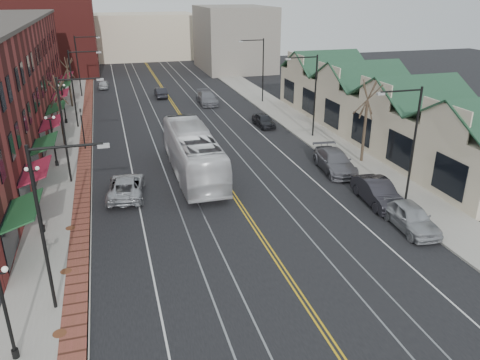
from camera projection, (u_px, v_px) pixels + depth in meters
ground at (284, 272)px, 24.99m from camera, size 160.00×160.00×0.00m
sidewalk_left at (67, 165)px, 39.67m from camera, size 4.00×120.00×0.15m
sidewalk_right at (326, 142)px, 45.78m from camera, size 4.00×120.00×0.15m
building_right at (382, 115)px, 46.46m from camera, size 8.00×36.00×4.60m
backdrop_left at (53, 32)px, 80.43m from camera, size 14.00×18.00×14.00m
backdrop_mid at (141, 36)px, 98.79m from camera, size 22.00×14.00×9.00m
backdrop_right at (234, 38)px, 84.45m from camera, size 12.00×16.00×11.00m
streetlight_l_0 at (50, 213)px, 20.26m from camera, size 3.33×0.25×8.00m
streetlight_l_1 at (69, 120)px, 34.47m from camera, size 3.33×0.25×8.00m
streetlight_l_2 at (76, 81)px, 48.69m from camera, size 3.33×0.25×8.00m
streetlight_l_3 at (81, 60)px, 62.90m from camera, size 3.33×0.25×8.00m
streetlight_r_0 at (410, 134)px, 31.21m from camera, size 3.33×0.25×8.00m
streetlight_r_1 at (311, 88)px, 45.42m from camera, size 3.33×0.25×8.00m
streetlight_r_2 at (260, 64)px, 59.64m from camera, size 3.33×0.25×8.00m
lamppost_l_0 at (7, 316)px, 18.22m from camera, size 0.84×0.28×4.27m
lamppost_l_1 at (38, 201)px, 28.00m from camera, size 0.84×0.28×4.27m
lamppost_l_2 at (54, 142)px, 38.66m from camera, size 0.84×0.28×4.27m
lamppost_l_3 at (64, 104)px, 51.10m from camera, size 0.84×0.28×4.27m
tree_left_near at (60, 110)px, 43.57m from camera, size 1.78×1.37×6.48m
tree_left_far at (69, 81)px, 57.87m from camera, size 1.66×1.28×6.02m
tree_right_mid at (365, 120)px, 39.17m from camera, size 1.90×1.46×6.93m
manhole_near at (60, 333)px, 20.30m from camera, size 0.60×0.60×0.02m
manhole_mid at (66, 271)px, 24.74m from camera, size 0.60×0.60×0.02m
manhole_far at (71, 228)px, 29.19m from camera, size 0.60×0.60×0.02m
traffic_signal at (82, 126)px, 42.72m from camera, size 0.18×0.15×3.80m
transit_bus at (193, 153)px, 37.32m from camera, size 3.19×13.21×3.67m
parked_suv at (126, 186)px, 33.77m from camera, size 3.17×5.67×1.50m
parked_car_a at (411, 217)px, 29.14m from camera, size 2.27×4.97×1.65m
parked_car_b at (377, 192)px, 32.57m from camera, size 2.18×5.27×1.70m
parked_car_c at (335, 161)px, 38.40m from camera, size 2.95×6.01×1.68m
parked_car_d at (264, 120)px, 50.76m from camera, size 1.80×4.11×1.38m
distant_car_left at (161, 92)px, 64.24m from camera, size 1.48×4.14×1.36m
distant_car_right at (207, 98)px, 60.54m from camera, size 2.37×5.50×1.58m
distant_car_far at (103, 84)px, 69.84m from camera, size 1.67×3.79×1.27m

